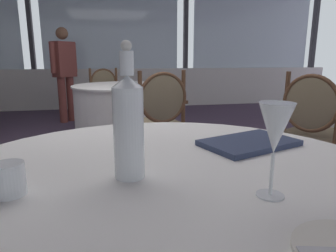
{
  "coord_description": "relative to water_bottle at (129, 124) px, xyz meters",
  "views": [
    {
      "loc": [
        -0.17,
        -2.44,
        1.08
      ],
      "look_at": [
        0.05,
        -1.33,
        0.82
      ],
      "focal_mm": 32.11,
      "sensor_mm": 36.0,
      "label": 1
    }
  ],
  "objects": [
    {
      "name": "wine_glass",
      "position": [
        0.31,
        -0.18,
        0.01
      ],
      "size": [
        0.08,
        0.08,
        0.22
      ],
      "color": "white",
      "rests_on": "foreground_table"
    },
    {
      "name": "dining_chair_0_1",
      "position": [
        -0.06,
        3.89,
        -0.36
      ],
      "size": [
        0.6,
        0.55,
        0.93
      ],
      "rotation": [
        0.0,
        0.0,
        11.21
      ],
      "color": "brown",
      "rests_on": "ground_plane"
    },
    {
      "name": "window_wall_far",
      "position": [
        0.12,
        5.97,
        0.23
      ],
      "size": [
        10.28,
        0.14,
        2.85
      ],
      "color": "silver",
      "rests_on": "ground_plane"
    },
    {
      "name": "water_bottle",
      "position": [
        0.0,
        0.0,
        0.0
      ],
      "size": [
        0.08,
        0.08,
        0.36
      ],
      "color": "white",
      "rests_on": "foreground_table"
    },
    {
      "name": "menu_book",
      "position": [
        0.45,
        0.21,
        -0.14
      ],
      "size": [
        0.39,
        0.31,
        0.02
      ],
      "primitive_type": "cube",
      "rotation": [
        0.0,
        0.0,
        0.34
      ],
      "color": "#2D3856",
      "rests_on": "foreground_table"
    },
    {
      "name": "diner_person_0",
      "position": [
        -0.72,
        4.59,
        -0.02
      ],
      "size": [
        0.39,
        0.42,
        1.57
      ],
      "rotation": [
        0.0,
        0.0,
        2.41
      ],
      "color": "brown",
      "rests_on": "ground_plane"
    },
    {
      "name": "dining_chair_2_0",
      "position": [
        1.54,
        1.25,
        -0.34
      ],
      "size": [
        0.62,
        0.65,
        0.97
      ],
      "rotation": [
        0.0,
        0.0,
        6.77
      ],
      "color": "brown",
      "rests_on": "ground_plane"
    },
    {
      "name": "water_tumbler",
      "position": [
        -0.28,
        -0.05,
        -0.11
      ],
      "size": [
        0.07,
        0.07,
        0.08
      ],
      "primitive_type": "cylinder",
      "color": "white",
      "rests_on": "foreground_table"
    },
    {
      "name": "dining_chair_0_0",
      "position": [
        0.39,
        1.85,
        -0.34
      ],
      "size": [
        0.6,
        0.55,
        0.97
      ],
      "rotation": [
        0.0,
        0.0,
        8.07
      ],
      "color": "brown",
      "rests_on": "ground_plane"
    },
    {
      "name": "ground_plane",
      "position": [
        0.12,
        1.67,
        -0.91
      ],
      "size": [
        14.87,
        14.87,
        0.0
      ],
      "primitive_type": "plane",
      "color": "#47384C"
    },
    {
      "name": "background_table_0",
      "position": [
        0.16,
        2.87,
        -0.53
      ],
      "size": [
        1.24,
        1.24,
        0.76
      ],
      "color": "white",
      "rests_on": "ground_plane"
    }
  ]
}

